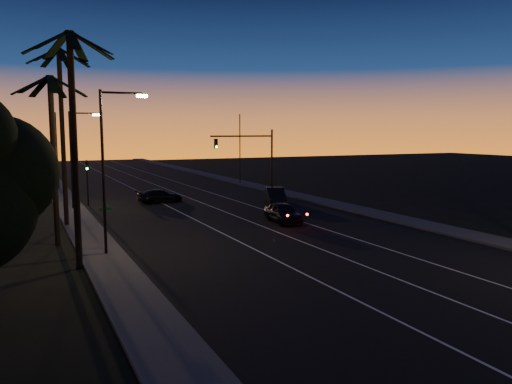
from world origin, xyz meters
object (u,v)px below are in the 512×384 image
signal_mast (252,151)px  cross_car (160,196)px  lead_car (283,213)px  right_car (275,196)px

signal_mast → cross_car: 11.06m
lead_car → cross_car: 15.24m
right_car → cross_car: bearing=150.9°
right_car → cross_car: 11.01m
signal_mast → right_car: (-0.58, -6.44, -4.01)m
signal_mast → cross_car: (-10.20, -1.10, -4.13)m
lead_car → right_car: size_ratio=1.03×
signal_mast → right_car: bearing=-95.1°
signal_mast → lead_car: signal_mast is taller
signal_mast → cross_car: signal_mast is taller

